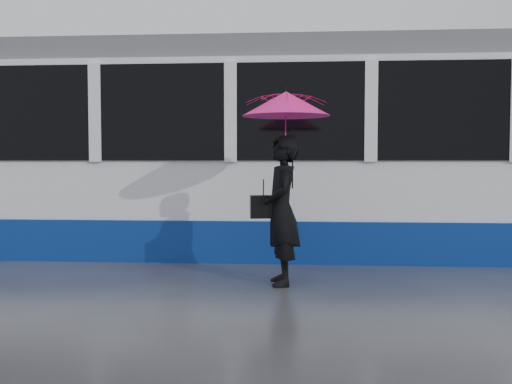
{
  "coord_description": "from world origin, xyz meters",
  "views": [
    {
      "loc": [
        1.61,
        -6.93,
        1.47
      ],
      "look_at": [
        1.08,
        0.19,
        1.1
      ],
      "focal_mm": 40.0,
      "sensor_mm": 36.0,
      "label": 1
    }
  ],
  "objects": [
    {
      "name": "umbrella",
      "position": [
        1.47,
        -0.12,
        1.96
      ],
      "size": [
        1.21,
        1.21,
        1.21
      ],
      "rotation": [
        0.0,
        0.0,
        0.17
      ],
      "color": "#E9137A",
      "rests_on": "ground"
    },
    {
      "name": "ground",
      "position": [
        0.0,
        0.0,
        0.0
      ],
      "size": [
        90.0,
        90.0,
        0.0
      ],
      "primitive_type": "plane",
      "color": "#28292D",
      "rests_on": "ground"
    },
    {
      "name": "tram",
      "position": [
        -0.86,
        2.5,
        1.64
      ],
      "size": [
        26.0,
        2.56,
        3.35
      ],
      "color": "white",
      "rests_on": "ground"
    },
    {
      "name": "woman",
      "position": [
        1.42,
        -0.12,
        0.9
      ],
      "size": [
        0.53,
        0.72,
        1.79
      ],
      "primitive_type": "imported",
      "rotation": [
        0.0,
        0.0,
        -1.4
      ],
      "color": "black",
      "rests_on": "ground"
    },
    {
      "name": "rails",
      "position": [
        0.0,
        2.5,
        0.01
      ],
      "size": [
        34.0,
        1.51,
        0.02
      ],
      "color": "#3F3D38",
      "rests_on": "ground"
    },
    {
      "name": "handbag",
      "position": [
        1.2,
        -0.1,
        0.94
      ],
      "size": [
        0.34,
        0.19,
        0.46
      ],
      "rotation": [
        0.0,
        0.0,
        0.17
      ],
      "color": "black",
      "rests_on": "ground"
    }
  ]
}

